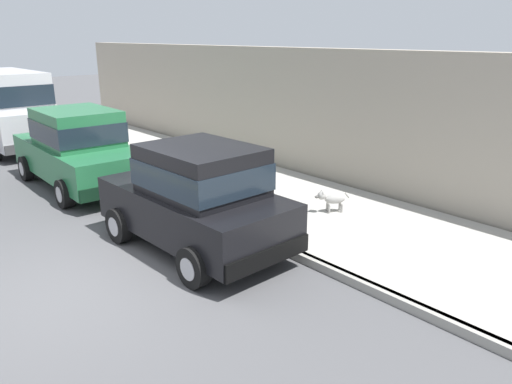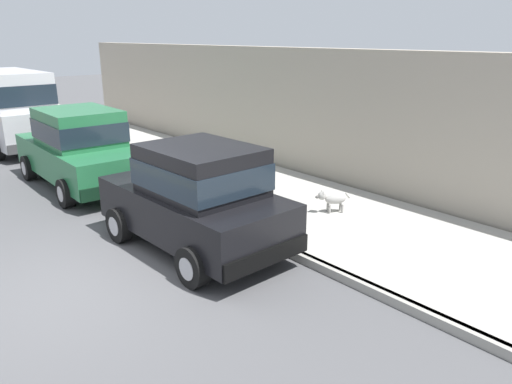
# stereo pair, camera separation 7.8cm
# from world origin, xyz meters

# --- Properties ---
(ground_plane) EXTENTS (80.00, 80.00, 0.00)m
(ground_plane) POSITION_xyz_m (0.00, 0.00, 0.00)
(ground_plane) COLOR #4C4C4F
(curb) EXTENTS (0.16, 64.00, 0.14)m
(curb) POSITION_xyz_m (3.20, 0.00, 0.07)
(curb) COLOR gray
(curb) RESTS_ON ground
(sidewalk) EXTENTS (3.60, 64.00, 0.14)m
(sidewalk) POSITION_xyz_m (5.00, 0.00, 0.07)
(sidewalk) COLOR #A8A59E
(sidewalk) RESTS_ON ground
(car_black_hatchback) EXTENTS (2.04, 3.85, 1.88)m
(car_black_hatchback) POSITION_xyz_m (2.17, 0.03, 0.98)
(car_black_hatchback) COLOR black
(car_black_hatchback) RESTS_ON ground
(car_green_sedan) EXTENTS (2.11, 4.64, 1.92)m
(car_green_sedan) POSITION_xyz_m (2.15, 5.10, 0.98)
(car_green_sedan) COLOR #23663D
(car_green_sedan) RESTS_ON ground
(car_silver_van) EXTENTS (2.20, 4.93, 2.52)m
(car_silver_van) POSITION_xyz_m (2.16, 10.82, 1.39)
(car_silver_van) COLOR #BCBCC1
(car_silver_van) RESTS_ON ground
(dog_grey) EXTENTS (0.68, 0.44, 0.49)m
(dog_grey) POSITION_xyz_m (5.10, -0.50, 0.43)
(dog_grey) COLOR #999691
(dog_grey) RESTS_ON sidewalk
(fire_hydrant) EXTENTS (0.34, 0.24, 0.72)m
(fire_hydrant) POSITION_xyz_m (3.65, 3.00, 0.48)
(fire_hydrant) COLOR gold
(fire_hydrant) RESTS_ON sidewalk
(building_facade) EXTENTS (0.50, 20.00, 3.31)m
(building_facade) POSITION_xyz_m (7.10, 4.27, 1.66)
(building_facade) COLOR #9E9384
(building_facade) RESTS_ON ground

